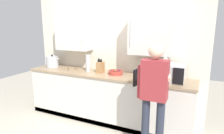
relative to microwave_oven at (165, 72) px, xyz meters
The scene contains 9 objects.
back_wall_tiled 1.18m from the microwave_oven, 166.04° to the left, with size 3.50×0.44×2.87m.
counter_unit 1.22m from the microwave_oven, behind, with size 3.20×0.61×0.93m.
microwave_oven is the anchor object (origin of this frame).
wooden_spoon 1.87m from the microwave_oven, behind, with size 0.25×0.23×0.02m.
fruit_bowl 0.89m from the microwave_oven, behind, with size 0.26×0.26×0.09m.
stock_pot 2.37m from the microwave_oven, behind, with size 0.36×0.26×0.27m.
knife_block 1.19m from the microwave_oven, behind, with size 0.11×0.15×0.28m.
thermos_flask 1.46m from the microwave_oven, behind, with size 0.09×0.09×0.33m.
person_figure 0.73m from the microwave_oven, 90.09° to the right, with size 0.44×0.54×1.61m.
Camera 1 is at (1.60, -2.50, 1.84)m, focal length 31.49 mm.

